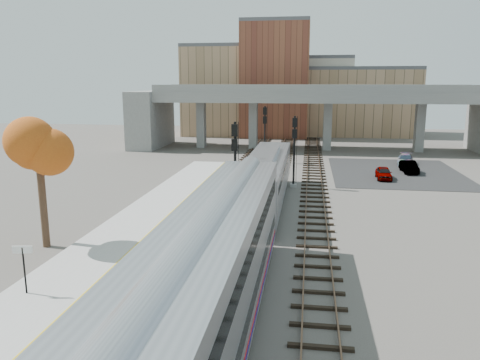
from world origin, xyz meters
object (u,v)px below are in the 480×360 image
(coach, at_px, (206,291))
(car_a, at_px, (384,173))
(car_c, at_px, (405,160))
(locomotive, at_px, (266,177))
(signal_mast_near, at_px, (235,169))
(signal_mast_mid, at_px, (294,153))
(signal_mast_far, at_px, (265,135))
(tree, at_px, (38,146))
(car_b, at_px, (409,167))

(coach, distance_m, car_a, 36.14)
(car_c, bearing_deg, locomotive, -114.61)
(car_a, bearing_deg, car_c, 68.91)
(locomotive, height_order, car_c, locomotive)
(signal_mast_near, xyz_separation_m, car_c, (17.07, 23.92, -2.77))
(signal_mast_near, relative_size, signal_mast_mid, 1.03)
(locomotive, distance_m, car_c, 25.73)
(coach, bearing_deg, signal_mast_far, 92.78)
(signal_mast_mid, height_order, tree, tree)
(car_a, relative_size, car_c, 0.84)
(signal_mast_near, distance_m, tree, 13.93)
(tree, height_order, car_b, tree)
(signal_mast_mid, height_order, car_a, signal_mast_mid)
(signal_mast_near, bearing_deg, coach, -83.87)
(tree, bearing_deg, signal_mast_near, 41.38)
(locomotive, height_order, signal_mast_mid, signal_mast_mid)
(signal_mast_far, height_order, car_b, signal_mast_far)
(coach, distance_m, signal_mast_near, 19.68)
(car_c, bearing_deg, signal_mast_near, -114.48)
(car_a, xyz_separation_m, car_c, (3.89, 9.14, 0.01))
(signal_mast_far, height_order, car_c, signal_mast_far)
(signal_mast_near, distance_m, signal_mast_mid, 10.63)
(signal_mast_far, bearing_deg, signal_mast_mid, -73.52)
(coach, relative_size, signal_mast_near, 3.58)
(car_a, bearing_deg, coach, -105.91)
(car_a, bearing_deg, car_b, 51.90)
(signal_mast_near, xyz_separation_m, signal_mast_far, (0.00, 23.66, 0.00))
(tree, height_order, car_c, tree)
(signal_mast_near, height_order, car_b, signal_mast_near)
(coach, xyz_separation_m, car_b, (14.37, 38.26, -2.10))
(tree, relative_size, car_a, 2.27)
(tree, xyz_separation_m, car_b, (26.72, 27.72, -5.50))
(signal_mast_mid, bearing_deg, car_c, 47.43)
(signal_mast_far, xyz_separation_m, tree, (-10.25, -32.68, 2.75))
(coach, height_order, signal_mast_near, signal_mast_near)
(tree, bearing_deg, car_c, 50.34)
(signal_mast_near, height_order, car_c, signal_mast_near)
(locomotive, xyz_separation_m, signal_mast_far, (-2.10, 20.61, 1.17))
(locomotive, xyz_separation_m, car_b, (14.37, 15.65, -1.58))
(car_b, bearing_deg, coach, -112.88)
(coach, bearing_deg, locomotive, 90.00)
(locomotive, height_order, tree, tree)
(signal_mast_mid, bearing_deg, coach, -93.90)
(signal_mast_near, xyz_separation_m, signal_mast_mid, (4.10, 9.80, -0.15))
(signal_mast_mid, relative_size, tree, 0.81)
(tree, bearing_deg, car_a, 45.46)
(tree, xyz_separation_m, car_c, (27.31, 32.94, -5.52))
(car_b, bearing_deg, tree, -136.23)
(signal_mast_mid, relative_size, car_a, 1.84)
(car_b, relative_size, car_c, 0.91)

